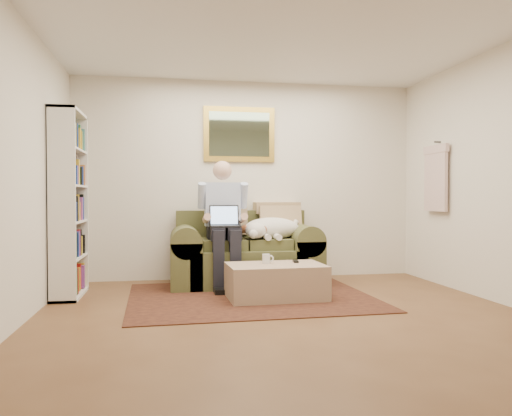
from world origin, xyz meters
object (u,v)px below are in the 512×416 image
object	(u,v)px
sofa	(245,259)
sleeping_dog	(272,229)
coffee_mug	(266,259)
ottoman	(276,282)
laptop	(225,221)
seated_man	(224,224)
bookshelf	(69,204)

from	to	relation	value
sofa	sleeping_dog	xyz separation A→B (m)	(0.32, -0.09, 0.38)
coffee_mug	ottoman	bearing A→B (deg)	-45.49
laptop	ottoman	size ratio (longest dim) A/B	0.35
seated_man	bookshelf	distance (m)	1.75
sofa	ottoman	xyz separation A→B (m)	(0.19, -0.93, -0.13)
laptop	bookshelf	bearing A→B (deg)	-174.14
sleeping_dog	coffee_mug	distance (m)	0.83
seated_man	coffee_mug	world-z (taller)	seated_man
sleeping_dog	coffee_mug	size ratio (longest dim) A/B	7.42
sofa	seated_man	size ratio (longest dim) A/B	1.19
sofa	sleeping_dog	size ratio (longest dim) A/B	2.43
ottoman	seated_man	bearing A→B (deg)	121.08
sleeping_dog	sofa	bearing A→B (deg)	164.26
laptop	bookshelf	xyz separation A→B (m)	(-1.71, -0.18, 0.20)
laptop	coffee_mug	distance (m)	0.81
sofa	coffee_mug	xyz separation A→B (m)	(0.11, -0.85, 0.10)
ottoman	bookshelf	bearing A→B (deg)	166.47
laptop	sleeping_dog	world-z (taller)	laptop
sofa	ottoman	world-z (taller)	sofa
sofa	laptop	distance (m)	0.60
laptop	coffee_mug	size ratio (longest dim) A/B	3.50
bookshelf	coffee_mug	bearing A→B (deg)	-11.80
seated_man	bookshelf	xyz separation A→B (m)	(-1.71, -0.25, 0.24)
sofa	seated_man	distance (m)	0.55
coffee_mug	bookshelf	size ratio (longest dim) A/B	0.05
coffee_mug	sleeping_dog	bearing A→B (deg)	74.06
sleeping_dog	coffee_mug	xyz separation A→B (m)	(-0.22, -0.76, -0.27)
seated_man	laptop	distance (m)	0.08
seated_man	bookshelf	size ratio (longest dim) A/B	0.76
seated_man	laptop	world-z (taller)	seated_man
seated_man	ottoman	bearing A→B (deg)	-58.92
sofa	sleeping_dog	world-z (taller)	sofa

